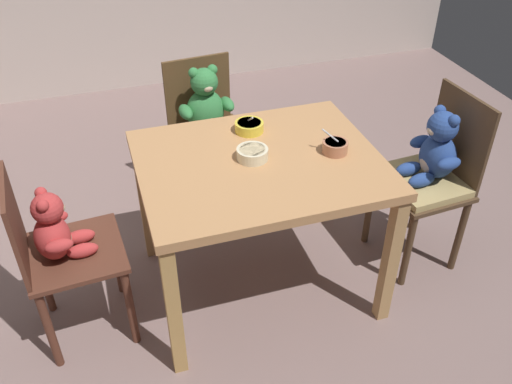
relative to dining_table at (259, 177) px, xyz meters
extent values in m
cube|color=#7E6662|center=(0.00, 0.00, -0.67)|extent=(5.20, 5.20, 0.04)
cube|color=#B58050|center=(0.00, 0.00, 0.07)|extent=(1.05, 0.86, 0.04)
cube|color=tan|center=(-0.48, -0.39, -0.30)|extent=(0.06, 0.06, 0.70)
cube|color=#AC8250|center=(0.48, -0.39, -0.30)|extent=(0.06, 0.06, 0.70)
cube|color=#AE804E|center=(-0.48, 0.39, -0.30)|extent=(0.06, 0.06, 0.70)
cube|color=#B0884A|center=(0.48, 0.39, -0.30)|extent=(0.06, 0.06, 0.70)
cube|color=#552E20|center=(-0.83, -0.03, -0.19)|extent=(0.43, 0.43, 0.02)
cube|color=#552E20|center=(-1.02, -0.04, 0.01)|extent=(0.04, 0.37, 0.39)
cylinder|color=#552E20|center=(-0.65, -0.19, -0.43)|extent=(0.04, 0.04, 0.44)
cylinder|color=#552E20|center=(-0.67, 0.15, -0.43)|extent=(0.04, 0.04, 0.44)
cylinder|color=#552E20|center=(-0.99, -0.21, -0.43)|extent=(0.04, 0.04, 0.44)
cylinder|color=#552E20|center=(-1.01, 0.13, -0.43)|extent=(0.04, 0.04, 0.44)
ellipsoid|color=#B83535|center=(-0.90, -0.03, -0.09)|extent=(0.16, 0.18, 0.20)
ellipsoid|color=#CAB88B|center=(-0.85, -0.03, -0.10)|extent=(0.06, 0.10, 0.12)
sphere|color=#B83535|center=(-0.89, -0.03, 0.06)|extent=(0.13, 0.13, 0.13)
ellipsoid|color=#CAB88B|center=(-0.84, -0.03, 0.05)|extent=(0.05, 0.05, 0.04)
sphere|color=#B83535|center=(-0.90, -0.08, 0.11)|extent=(0.05, 0.05, 0.05)
sphere|color=#B83535|center=(-0.90, 0.01, 0.11)|extent=(0.05, 0.05, 0.05)
ellipsoid|color=#B83535|center=(-0.87, -0.13, -0.06)|extent=(0.11, 0.06, 0.05)
ellipsoid|color=#B83535|center=(-0.88, 0.06, -0.06)|extent=(0.11, 0.06, 0.05)
ellipsoid|color=#B83535|center=(-0.79, -0.07, -0.15)|extent=(0.13, 0.07, 0.06)
ellipsoid|color=#B83535|center=(-0.80, 0.02, -0.15)|extent=(0.13, 0.07, 0.06)
cube|color=brown|center=(-0.05, 0.73, -0.19)|extent=(0.45, 0.44, 0.02)
cube|color=brown|center=(-0.07, 0.92, 0.01)|extent=(0.38, 0.05, 0.39)
cylinder|color=brown|center=(-0.21, 0.54, -0.43)|extent=(0.04, 0.04, 0.44)
cylinder|color=brown|center=(0.14, 0.58, -0.43)|extent=(0.04, 0.04, 0.44)
cylinder|color=brown|center=(-0.25, 0.89, -0.43)|extent=(0.04, 0.04, 0.44)
cylinder|color=brown|center=(0.11, 0.92, -0.43)|extent=(0.04, 0.04, 0.44)
ellipsoid|color=#347E41|center=(-0.06, 0.80, -0.06)|extent=(0.23, 0.20, 0.25)
ellipsoid|color=#CAB18C|center=(-0.05, 0.74, -0.07)|extent=(0.12, 0.08, 0.15)
sphere|color=#347E41|center=(-0.06, 0.79, 0.12)|extent=(0.15, 0.15, 0.15)
ellipsoid|color=#CAB18C|center=(-0.05, 0.74, 0.11)|extent=(0.07, 0.06, 0.05)
sphere|color=#347E41|center=(-0.11, 0.80, 0.18)|extent=(0.06, 0.06, 0.06)
sphere|color=#347E41|center=(-0.01, 0.81, 0.18)|extent=(0.06, 0.06, 0.06)
ellipsoid|color=#347E41|center=(-0.18, 0.76, -0.03)|extent=(0.08, 0.15, 0.07)
ellipsoid|color=#347E41|center=(0.07, 0.79, -0.03)|extent=(0.08, 0.15, 0.07)
ellipsoid|color=#347E41|center=(-0.10, 0.67, -0.15)|extent=(0.09, 0.17, 0.08)
ellipsoid|color=#347E41|center=(0.01, 0.68, -0.15)|extent=(0.09, 0.17, 0.08)
cube|color=#493421|center=(0.83, -0.04, -0.19)|extent=(0.40, 0.44, 0.02)
cube|color=#493421|center=(1.00, -0.03, 0.04)|extent=(0.05, 0.38, 0.45)
cylinder|color=#493421|center=(0.66, 0.13, -0.43)|extent=(0.04, 0.04, 0.44)
cylinder|color=#493421|center=(0.69, -0.23, -0.43)|extent=(0.04, 0.04, 0.44)
cylinder|color=#493421|center=(0.97, 0.15, -0.43)|extent=(0.04, 0.04, 0.44)
cylinder|color=#493421|center=(1.00, -0.21, -0.43)|extent=(0.04, 0.04, 0.44)
cube|color=tan|center=(0.83, -0.04, -0.17)|extent=(0.37, 0.41, 0.04)
ellipsoid|color=navy|center=(0.89, -0.04, -0.04)|extent=(0.18, 0.20, 0.22)
ellipsoid|color=beige|center=(0.84, -0.04, -0.05)|extent=(0.07, 0.11, 0.13)
sphere|color=navy|center=(0.88, -0.04, 0.13)|extent=(0.15, 0.15, 0.15)
ellipsoid|color=beige|center=(0.83, -0.04, 0.12)|extent=(0.06, 0.06, 0.04)
sphere|color=navy|center=(0.89, 0.01, 0.18)|extent=(0.06, 0.06, 0.06)
sphere|color=navy|center=(0.90, -0.09, 0.18)|extent=(0.06, 0.06, 0.06)
ellipsoid|color=navy|center=(0.86, 0.07, -0.01)|extent=(0.13, 0.07, 0.06)
ellipsoid|color=navy|center=(0.88, -0.15, -0.01)|extent=(0.13, 0.07, 0.06)
ellipsoid|color=navy|center=(0.77, 0.01, -0.12)|extent=(0.15, 0.08, 0.07)
ellipsoid|color=navy|center=(0.78, -0.10, -0.12)|extent=(0.15, 0.08, 0.07)
cylinder|color=yellow|center=(0.03, 0.25, 0.12)|extent=(0.14, 0.14, 0.05)
cylinder|color=yellow|center=(0.03, 0.25, 0.10)|extent=(0.07, 0.07, 0.01)
cylinder|color=#D5B48A|center=(0.03, 0.25, 0.14)|extent=(0.11, 0.11, 0.01)
cylinder|color=#BCBCC1|center=(0.03, 0.22, 0.17)|extent=(0.02, 0.09, 0.07)
ellipsoid|color=#BCBCC1|center=(0.03, 0.26, 0.13)|extent=(0.02, 0.03, 0.01)
cylinder|color=beige|center=(-0.03, 0.02, 0.12)|extent=(0.14, 0.14, 0.05)
cylinder|color=beige|center=(-0.03, 0.02, 0.10)|extent=(0.08, 0.08, 0.01)
cylinder|color=#CBB688|center=(-0.03, 0.02, 0.14)|extent=(0.11, 0.11, 0.01)
cylinder|color=#B37152|center=(0.34, -0.04, 0.12)|extent=(0.11, 0.11, 0.05)
cylinder|color=#B37152|center=(0.34, -0.04, 0.10)|extent=(0.06, 0.06, 0.01)
cylinder|color=#D3BB8C|center=(0.34, -0.04, 0.14)|extent=(0.09, 0.09, 0.01)
cylinder|color=#BCBCC1|center=(0.31, -0.03, 0.17)|extent=(0.07, 0.05, 0.06)
ellipsoid|color=#BCBCC1|center=(0.34, -0.05, 0.14)|extent=(0.04, 0.04, 0.01)
camera|label=1|loc=(-0.63, -1.91, 1.38)|focal=38.61mm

